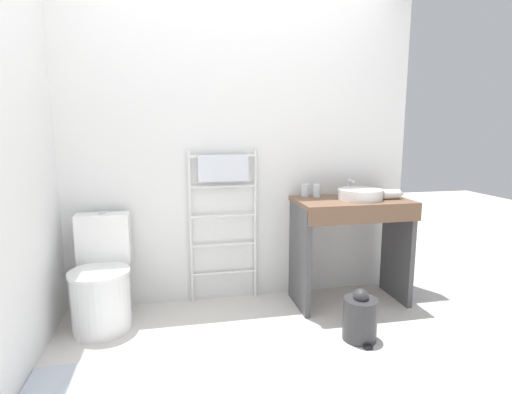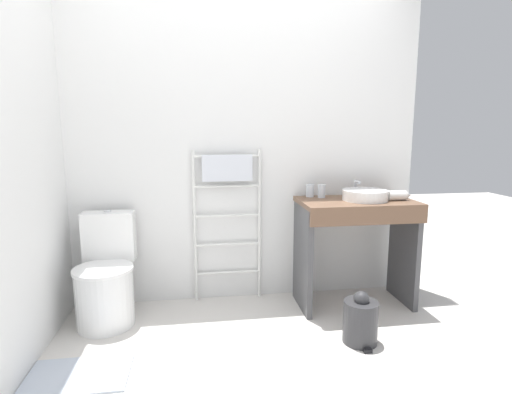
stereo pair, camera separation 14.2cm
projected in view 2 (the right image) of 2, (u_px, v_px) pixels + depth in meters
wall_back at (240, 139)px, 3.16m from camera, size 2.87×0.12×2.58m
wall_side at (14, 143)px, 2.28m from camera, size 0.12×1.93×2.58m
toilet at (106, 281)px, 2.83m from camera, size 0.41×0.53×0.78m
towel_radiator at (227, 193)px, 3.11m from camera, size 0.54×0.06×1.21m
vanity_counter at (356, 236)px, 3.06m from camera, size 0.87×0.51×0.84m
sink_basin at (365, 195)px, 3.01m from camera, size 0.34×0.34×0.08m
faucet at (356, 186)px, 3.19m from camera, size 0.02×0.10×0.13m
cup_near_wall at (310, 191)px, 3.16m from camera, size 0.06×0.06×0.10m
cup_near_edge at (322, 191)px, 3.13m from camera, size 0.06×0.06×0.10m
hair_dryer at (397, 195)px, 3.02m from camera, size 0.19×0.17×0.08m
trash_bin at (360, 320)px, 2.57m from camera, size 0.22×0.25×0.35m
bath_mat at (78, 375)px, 2.23m from camera, size 0.56×0.36×0.01m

